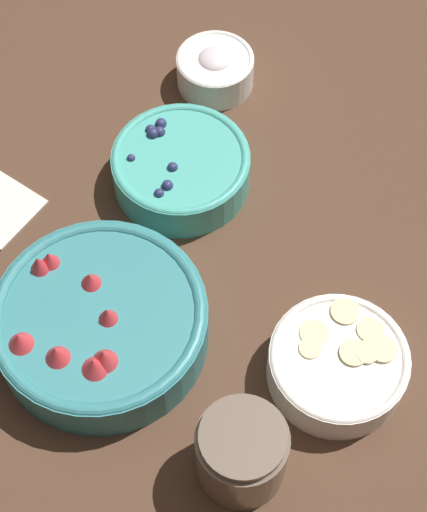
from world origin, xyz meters
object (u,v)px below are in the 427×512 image
(jar_chocolate, at_px, (241,453))
(bowl_bananas, at_px, (338,363))
(bowl_blueberries, at_px, (181,167))
(bowl_strawberries, at_px, (100,322))
(bowl_cream, at_px, (215,68))

(jar_chocolate, bearing_deg, bowl_bananas, -72.78)
(bowl_blueberries, bearing_deg, bowl_bananas, -173.45)
(jar_chocolate, bearing_deg, bowl_blueberries, -16.49)
(bowl_strawberries, relative_size, bowl_blueberries, 1.39)
(bowl_strawberries, distance_m, bowl_cream, 0.42)
(bowl_strawberries, bearing_deg, bowl_bananas, -127.09)
(bowl_cream, bearing_deg, jar_chocolate, 155.73)
(bowl_cream, relative_size, jar_chocolate, 1.07)
(bowl_strawberries, bearing_deg, jar_chocolate, -161.47)
(bowl_blueberries, relative_size, bowl_cream, 1.65)
(bowl_bananas, height_order, bowl_cream, bowl_cream)
(bowl_bananas, bearing_deg, bowl_strawberries, 52.91)
(bowl_strawberries, distance_m, bowl_bananas, 0.27)
(bowl_blueberries, bearing_deg, bowl_cream, -41.35)
(bowl_blueberries, height_order, jar_chocolate, jar_chocolate)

